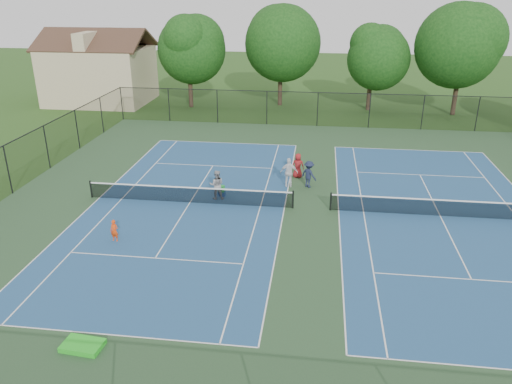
# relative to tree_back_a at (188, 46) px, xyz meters

# --- Properties ---
(ground) EXTENTS (140.00, 140.00, 0.00)m
(ground) POSITION_rel_tree_back_a_xyz_m (13.00, -24.00, -6.04)
(ground) COLOR #234716
(ground) RESTS_ON ground
(court_pad) EXTENTS (36.00, 36.00, 0.01)m
(court_pad) POSITION_rel_tree_back_a_xyz_m (13.00, -24.00, -6.03)
(court_pad) COLOR #28482A
(court_pad) RESTS_ON ground
(tennis_court_left) EXTENTS (12.00, 23.83, 1.07)m
(tennis_court_left) POSITION_rel_tree_back_a_xyz_m (6.00, -24.00, -5.94)
(tennis_court_left) COLOR navy
(tennis_court_left) RESTS_ON ground
(tennis_court_right) EXTENTS (12.00, 23.83, 1.07)m
(tennis_court_right) POSITION_rel_tree_back_a_xyz_m (20.00, -24.00, -5.94)
(tennis_court_right) COLOR navy
(tennis_court_right) RESTS_ON ground
(perimeter_fence) EXTENTS (36.08, 36.08, 3.02)m
(perimeter_fence) POSITION_rel_tree_back_a_xyz_m (13.00, -24.00, -4.44)
(perimeter_fence) COLOR black
(perimeter_fence) RESTS_ON ground
(tree_back_a) EXTENTS (6.80, 6.80, 9.15)m
(tree_back_a) POSITION_rel_tree_back_a_xyz_m (0.00, 0.00, 0.00)
(tree_back_a) COLOR #2D2116
(tree_back_a) RESTS_ON ground
(tree_back_b) EXTENTS (7.60, 7.60, 10.03)m
(tree_back_b) POSITION_rel_tree_back_a_xyz_m (9.00, 2.00, 0.56)
(tree_back_b) COLOR #2D2116
(tree_back_b) RESTS_ON ground
(tree_back_c) EXTENTS (6.00, 6.00, 8.40)m
(tree_back_c) POSITION_rel_tree_back_a_xyz_m (18.00, 1.00, -0.56)
(tree_back_c) COLOR #2D2116
(tree_back_c) RESTS_ON ground
(tree_back_d) EXTENTS (7.80, 7.80, 10.37)m
(tree_back_d) POSITION_rel_tree_back_a_xyz_m (26.00, 0.00, 0.79)
(tree_back_d) COLOR #2D2116
(tree_back_d) RESTS_ON ground
(clapboard_house) EXTENTS (10.80, 8.10, 7.65)m
(clapboard_house) POSITION_rel_tree_back_a_xyz_m (-10.00, 1.00, -2.95)
(clapboard_house) COLOR tan
(clapboard_house) RESTS_ON ground
(child_player) EXTENTS (0.44, 0.32, 1.12)m
(child_player) POSITION_rel_tree_back_a_xyz_m (3.52, -29.01, -5.48)
(child_player) COLOR #EC410F
(child_player) RESTS_ON ground
(instructor) EXTENTS (0.94, 0.79, 1.76)m
(instructor) POSITION_rel_tree_back_a_xyz_m (7.44, -23.20, -5.16)
(instructor) COLOR gray
(instructor) RESTS_ON ground
(bystander_a) EXTENTS (1.11, 0.50, 1.86)m
(bystander_a) POSITION_rel_tree_back_a_xyz_m (11.50, -20.76, -5.11)
(bystander_a) COLOR silver
(bystander_a) RESTS_ON ground
(bystander_b) EXTENTS (1.25, 1.18, 1.70)m
(bystander_b) POSITION_rel_tree_back_a_xyz_m (12.72, -20.68, -5.19)
(bystander_b) COLOR #1B223B
(bystander_b) RESTS_ON ground
(bystander_c) EXTENTS (0.81, 0.54, 1.62)m
(bystander_c) POSITION_rel_tree_back_a_xyz_m (11.96, -19.06, -5.23)
(bystander_c) COLOR maroon
(bystander_c) RESTS_ON ground
(ball_crate) EXTENTS (0.44, 0.33, 0.29)m
(ball_crate) POSITION_rel_tree_back_a_xyz_m (7.63, -22.80, -5.89)
(ball_crate) COLOR navy
(ball_crate) RESTS_ON ground
(ball_hopper) EXTENTS (0.39, 0.33, 0.38)m
(ball_hopper) POSITION_rel_tree_back_a_xyz_m (7.63, -22.80, -5.55)
(ball_hopper) COLOR green
(ball_hopper) RESTS_ON ball_crate
(green_tarp) EXTENTS (1.46, 0.98, 0.19)m
(green_tarp) POSITION_rel_tree_back_a_xyz_m (5.43, -36.67, -5.93)
(green_tarp) COLOR green
(green_tarp) RESTS_ON ground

